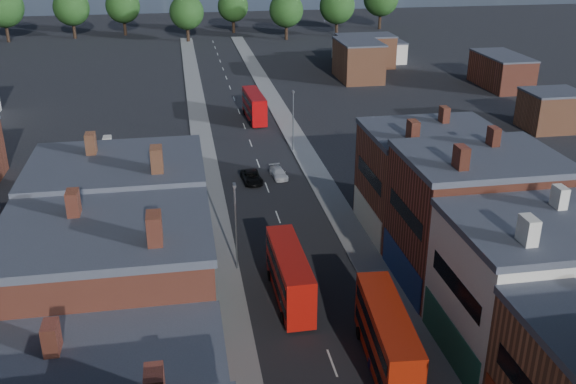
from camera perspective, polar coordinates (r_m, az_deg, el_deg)
name	(u,v)px	position (r m, az deg, el deg)	size (l,w,h in m)	color
pavement_west	(209,184)	(74.75, -7.03, 0.69)	(3.00, 200.00, 0.12)	gray
pavement_east	(319,177)	(76.34, 2.75, 1.33)	(3.00, 200.00, 0.12)	gray
lamp_post_2	(236,221)	(54.68, -4.68, -2.60)	(0.25, 0.70, 8.12)	slate
lamp_post_3	(293,117)	(83.84, 0.46, 6.73)	(0.25, 0.70, 8.12)	slate
bus_0	(290,274)	(51.42, 0.14, -7.33)	(2.60, 9.92, 4.27)	red
bus_1	(387,337)	(44.74, 8.80, -12.65)	(3.25, 10.53, 4.48)	#B6210A
bus_2	(254,106)	(98.15, -3.02, 7.68)	(2.81, 9.88, 4.23)	#980608
car_1	(388,378)	(44.25, 8.89, -15.99)	(1.39, 3.97, 1.31)	navy
car_2	(252,177)	(74.84, -3.24, 1.33)	(2.10, 4.56, 1.27)	black
car_3	(278,173)	(76.16, -0.85, 1.71)	(1.58, 3.90, 1.13)	white
ped_3	(405,330)	(48.29, 10.32, -11.95)	(0.94, 0.43, 1.60)	#504A45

